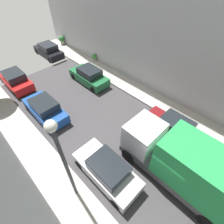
{
  "coord_description": "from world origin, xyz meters",
  "views": [
    {
      "loc": [
        -5.68,
        -1.3,
        9.87
      ],
      "look_at": [
        0.95,
        5.45,
        0.5
      ],
      "focal_mm": 27.24,
      "sensor_mm": 36.0,
      "label": 1
    }
  ],
  "objects_px": {
    "parked_car_left_3": "(45,109)",
    "parked_car_left_4": "(15,80)",
    "potted_plant_3": "(62,40)",
    "potted_plant_0": "(94,57)",
    "parked_car_right_2": "(173,128)",
    "parked_car_right_3": "(89,76)",
    "lamp_post": "(62,156)",
    "parked_car_left_2": "(107,170)",
    "parked_car_right_4": "(49,51)",
    "delivery_truck": "(184,164)"
  },
  "relations": [
    {
      "from": "parked_car_right_3",
      "to": "lamp_post",
      "type": "relative_size",
      "value": 0.72
    },
    {
      "from": "parked_car_left_2",
      "to": "parked_car_left_3",
      "type": "height_order",
      "value": "same"
    },
    {
      "from": "parked_car_left_3",
      "to": "potted_plant_0",
      "type": "bearing_deg",
      "value": 25.88
    },
    {
      "from": "parked_car_right_2",
      "to": "lamp_post",
      "type": "bearing_deg",
      "value": 168.66
    },
    {
      "from": "potted_plant_0",
      "to": "lamp_post",
      "type": "xyz_separation_m",
      "value": [
        -10.36,
        -10.67,
        3.36
      ]
    },
    {
      "from": "lamp_post",
      "to": "parked_car_left_2",
      "type": "bearing_deg",
      "value": -13.82
    },
    {
      "from": "potted_plant_3",
      "to": "potted_plant_0",
      "type": "bearing_deg",
      "value": -88.99
    },
    {
      "from": "delivery_truck",
      "to": "potted_plant_3",
      "type": "xyz_separation_m",
      "value": [
        5.65,
        20.62,
        -1.04
      ]
    },
    {
      "from": "parked_car_left_3",
      "to": "potted_plant_0",
      "type": "height_order",
      "value": "parked_car_left_3"
    },
    {
      "from": "delivery_truck",
      "to": "parked_car_left_3",
      "type": "bearing_deg",
      "value": 105.16
    },
    {
      "from": "potted_plant_3",
      "to": "parked_car_right_3",
      "type": "bearing_deg",
      "value": -107.36
    },
    {
      "from": "parked_car_right_3",
      "to": "delivery_truck",
      "type": "relative_size",
      "value": 0.64
    },
    {
      "from": "parked_car_right_2",
      "to": "potted_plant_3",
      "type": "xyz_separation_m",
      "value": [
        2.95,
        18.68,
        0.03
      ]
    },
    {
      "from": "parked_car_right_3",
      "to": "parked_car_right_2",
      "type": "bearing_deg",
      "value": -90.0
    },
    {
      "from": "parked_car_left_4",
      "to": "parked_car_right_2",
      "type": "distance_m",
      "value": 14.68
    },
    {
      "from": "potted_plant_3",
      "to": "parked_car_right_2",
      "type": "bearing_deg",
      "value": -98.96
    },
    {
      "from": "parked_car_right_3",
      "to": "potted_plant_0",
      "type": "height_order",
      "value": "parked_car_right_3"
    },
    {
      "from": "parked_car_left_4",
      "to": "potted_plant_3",
      "type": "distance_m",
      "value": 9.74
    },
    {
      "from": "parked_car_left_3",
      "to": "lamp_post",
      "type": "distance_m",
      "value": 7.56
    },
    {
      "from": "parked_car_right_2",
      "to": "potted_plant_0",
      "type": "distance_m",
      "value": 12.51
    },
    {
      "from": "potted_plant_0",
      "to": "parked_car_right_4",
      "type": "bearing_deg",
      "value": 122.17
    },
    {
      "from": "parked_car_right_3",
      "to": "parked_car_left_2",
      "type": "bearing_deg",
      "value": -123.17
    },
    {
      "from": "delivery_truck",
      "to": "lamp_post",
      "type": "bearing_deg",
      "value": 143.53
    },
    {
      "from": "parked_car_right_3",
      "to": "potted_plant_0",
      "type": "xyz_separation_m",
      "value": [
        3.06,
        2.87,
        -0.14
      ]
    },
    {
      "from": "parked_car_left_3",
      "to": "parked_car_left_4",
      "type": "height_order",
      "value": "same"
    },
    {
      "from": "potted_plant_3",
      "to": "lamp_post",
      "type": "distance_m",
      "value": 20.29
    },
    {
      "from": "parked_car_right_2",
      "to": "lamp_post",
      "type": "relative_size",
      "value": 0.72
    },
    {
      "from": "parked_car_right_3",
      "to": "potted_plant_3",
      "type": "bearing_deg",
      "value": 72.64
    },
    {
      "from": "potted_plant_0",
      "to": "parked_car_right_2",
      "type": "bearing_deg",
      "value": -104.16
    },
    {
      "from": "parked_car_right_3",
      "to": "potted_plant_3",
      "type": "xyz_separation_m",
      "value": [
        2.95,
        9.42,
        0.03
      ]
    },
    {
      "from": "parked_car_left_3",
      "to": "delivery_truck",
      "type": "height_order",
      "value": "delivery_truck"
    },
    {
      "from": "parked_car_left_2",
      "to": "delivery_truck",
      "type": "distance_m",
      "value": 4.13
    },
    {
      "from": "parked_car_left_2",
      "to": "parked_car_right_4",
      "type": "relative_size",
      "value": 1.0
    },
    {
      "from": "parked_car_left_3",
      "to": "parked_car_right_2",
      "type": "distance_m",
      "value": 9.68
    },
    {
      "from": "parked_car_left_4",
      "to": "lamp_post",
      "type": "xyz_separation_m",
      "value": [
        -1.9,
        -12.19,
        3.22
      ]
    },
    {
      "from": "parked_car_right_3",
      "to": "delivery_truck",
      "type": "height_order",
      "value": "delivery_truck"
    },
    {
      "from": "parked_car_left_4",
      "to": "lamp_post",
      "type": "height_order",
      "value": "lamp_post"
    },
    {
      "from": "parked_car_left_4",
      "to": "potted_plant_0",
      "type": "xyz_separation_m",
      "value": [
        8.46,
        -1.52,
        -0.14
      ]
    },
    {
      "from": "parked_car_left_2",
      "to": "delivery_truck",
      "type": "bearing_deg",
      "value": -47.37
    },
    {
      "from": "potted_plant_3",
      "to": "lamp_post",
      "type": "xyz_separation_m",
      "value": [
        -10.25,
        -17.22,
        3.19
      ]
    },
    {
      "from": "parked_car_left_2",
      "to": "delivery_truck",
      "type": "xyz_separation_m",
      "value": [
        2.7,
        -2.93,
        1.07
      ]
    },
    {
      "from": "parked_car_left_3",
      "to": "parked_car_left_4",
      "type": "distance_m",
      "value": 5.62
    },
    {
      "from": "parked_car_left_2",
      "to": "delivery_truck",
      "type": "height_order",
      "value": "delivery_truck"
    },
    {
      "from": "parked_car_right_2",
      "to": "parked_car_right_3",
      "type": "distance_m",
      "value": 9.26
    },
    {
      "from": "lamp_post",
      "to": "parked_car_left_3",
      "type": "bearing_deg",
      "value": 73.86
    },
    {
      "from": "potted_plant_0",
      "to": "lamp_post",
      "type": "distance_m",
      "value": 15.25
    },
    {
      "from": "parked_car_left_4",
      "to": "potted_plant_3",
      "type": "relative_size",
      "value": 3.92
    },
    {
      "from": "parked_car_left_3",
      "to": "potted_plant_0",
      "type": "xyz_separation_m",
      "value": [
        8.46,
        4.1,
        -0.14
      ]
    },
    {
      "from": "parked_car_right_2",
      "to": "lamp_post",
      "type": "xyz_separation_m",
      "value": [
        -7.3,
        1.46,
        3.22
      ]
    },
    {
      "from": "parked_car_left_2",
      "to": "potted_plant_0",
      "type": "distance_m",
      "value": 13.99
    }
  ]
}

